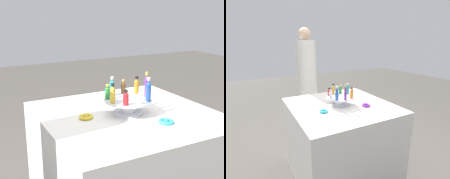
% 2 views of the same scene
% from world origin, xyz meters
% --- Properties ---
extents(ground_plane, '(12.00, 12.00, 0.00)m').
position_xyz_m(ground_plane, '(0.00, 0.00, 0.00)').
color(ground_plane, '#4C4742').
extents(party_table, '(0.96, 0.96, 0.80)m').
position_xyz_m(party_table, '(0.00, 0.00, 0.40)').
color(party_table, silver).
rests_on(party_table, ground_plane).
extents(display_stand, '(0.28, 0.28, 0.09)m').
position_xyz_m(display_stand, '(0.00, 0.00, 0.85)').
color(display_stand, silver).
rests_on(display_stand, party_table).
extents(bottle_clear, '(0.03, 0.03, 0.08)m').
position_xyz_m(bottle_clear, '(-0.01, 0.11, 0.92)').
color(bottle_clear, silver).
rests_on(bottle_clear, display_stand).
extents(bottle_blue, '(0.03, 0.03, 0.13)m').
position_xyz_m(bottle_blue, '(-0.08, 0.08, 0.94)').
color(bottle_blue, '#234CAD').
rests_on(bottle_blue, display_stand).
extents(bottle_purple, '(0.02, 0.02, 0.15)m').
position_xyz_m(bottle_purple, '(-0.11, 0.01, 0.95)').
color(bottle_purple, '#702D93').
rests_on(bottle_purple, display_stand).
extents(bottle_orange, '(0.03, 0.03, 0.11)m').
position_xyz_m(bottle_orange, '(-0.10, -0.06, 0.93)').
color(bottle_orange, orange).
rests_on(bottle_orange, display_stand).
extents(bottle_brown, '(0.03, 0.03, 0.08)m').
position_xyz_m(bottle_brown, '(-0.03, -0.11, 0.92)').
color(bottle_brown, brown).
rests_on(bottle_brown, display_stand).
extents(bottle_teal, '(0.03, 0.03, 0.11)m').
position_xyz_m(bottle_teal, '(0.05, -0.11, 0.93)').
color(bottle_teal, teal).
rests_on(bottle_teal, display_stand).
extents(bottle_green, '(0.03, 0.03, 0.08)m').
position_xyz_m(bottle_green, '(0.10, -0.05, 0.92)').
color(bottle_green, '#288438').
rests_on(bottle_green, display_stand).
extents(bottle_gold, '(0.03, 0.03, 0.11)m').
position_xyz_m(bottle_gold, '(0.11, 0.03, 0.93)').
color(bottle_gold, gold).
rests_on(bottle_gold, display_stand).
extents(bottle_red, '(0.03, 0.03, 0.08)m').
position_xyz_m(bottle_red, '(0.07, 0.09, 0.92)').
color(bottle_red, '#B21E23').
rests_on(bottle_red, display_stand).
extents(ribbon_bow_purple, '(0.09, 0.09, 0.03)m').
position_xyz_m(ribbon_bow_purple, '(-0.15, -0.20, 0.81)').
color(ribbon_bow_purple, purple).
rests_on(ribbon_bow_purple, party_table).
extents(ribbon_bow_gold, '(0.08, 0.08, 0.03)m').
position_xyz_m(ribbon_bow_gold, '(0.25, -0.03, 0.81)').
color(ribbon_bow_gold, gold).
rests_on(ribbon_bow_gold, party_table).
extents(ribbon_bow_teal, '(0.08, 0.08, 0.03)m').
position_xyz_m(ribbon_bow_teal, '(-0.10, 0.23, 0.81)').
color(ribbon_bow_teal, '#2DB7CC').
rests_on(ribbon_bow_teal, party_table).
extents(person_figure, '(0.27, 0.27, 1.59)m').
position_xyz_m(person_figure, '(0.87, 0.06, 0.80)').
color(person_figure, '#282D42').
rests_on(person_figure, ground_plane).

